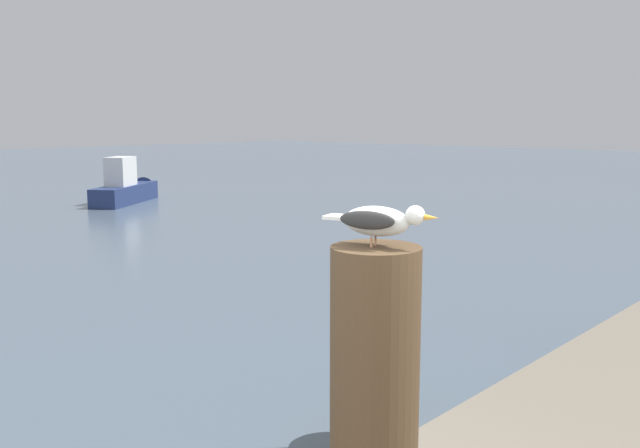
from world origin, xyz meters
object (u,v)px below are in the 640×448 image
Objects in this scene: mooring_post at (374,393)px; channel_buoy at (374,390)px; boat_navy at (128,188)px; seagull at (378,220)px.

channel_buoy is at bearing 37.49° from mooring_post.
mooring_post is at bearing -120.25° from boat_navy.
mooring_post is 21.29m from boat_navy.
mooring_post is at bearing -142.51° from channel_buoy.
mooring_post is at bearing 105.72° from seagull.
seagull reaches higher than boat_navy.
mooring_post is 0.76× the size of channel_buoy.
seagull is 21.34m from boat_navy.
boat_navy is (10.70, 18.36, -1.31)m from mooring_post.
boat_navy is (10.70, 18.36, -1.91)m from seagull.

